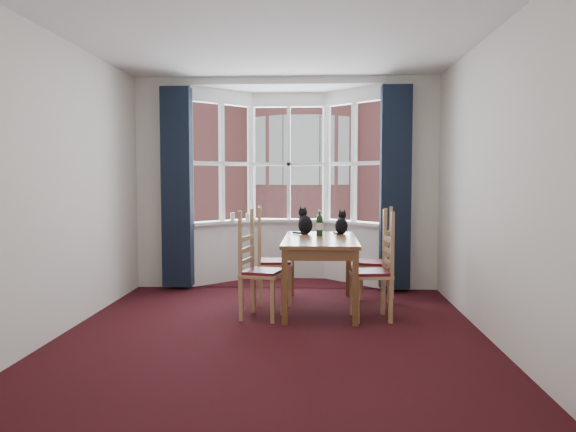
# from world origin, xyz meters

# --- Properties ---
(floor) EXTENTS (4.50, 4.50, 0.00)m
(floor) POSITION_xyz_m (0.00, 0.00, 0.00)
(floor) COLOR black
(floor) RESTS_ON ground
(ceiling) EXTENTS (4.50, 4.50, 0.00)m
(ceiling) POSITION_xyz_m (0.00, 0.00, 2.80)
(ceiling) COLOR white
(ceiling) RESTS_ON floor
(wall_left) EXTENTS (0.00, 4.50, 4.50)m
(wall_left) POSITION_xyz_m (-2.00, 0.00, 1.40)
(wall_left) COLOR silver
(wall_left) RESTS_ON floor
(wall_right) EXTENTS (0.00, 4.50, 4.50)m
(wall_right) POSITION_xyz_m (2.00, 0.00, 1.40)
(wall_right) COLOR silver
(wall_right) RESTS_ON floor
(wall_near) EXTENTS (4.00, 0.00, 4.00)m
(wall_near) POSITION_xyz_m (0.00, -2.25, 1.40)
(wall_near) COLOR silver
(wall_near) RESTS_ON floor
(wall_back_pier_left) EXTENTS (0.70, 0.12, 2.80)m
(wall_back_pier_left) POSITION_xyz_m (-1.65, 2.25, 1.40)
(wall_back_pier_left) COLOR silver
(wall_back_pier_left) RESTS_ON floor
(wall_back_pier_right) EXTENTS (0.70, 0.12, 2.80)m
(wall_back_pier_right) POSITION_xyz_m (1.65, 2.25, 1.40)
(wall_back_pier_right) COLOR silver
(wall_back_pier_right) RESTS_ON floor
(bay_window) EXTENTS (2.76, 0.94, 2.80)m
(bay_window) POSITION_xyz_m (0.00, 2.75, 1.40)
(bay_window) COLOR white
(bay_window) RESTS_ON floor
(curtain_left) EXTENTS (0.38, 0.22, 2.60)m
(curtain_left) POSITION_xyz_m (-1.42, 2.07, 1.35)
(curtain_left) COLOR black
(curtain_left) RESTS_ON floor
(curtain_right) EXTENTS (0.38, 0.22, 2.60)m
(curtain_right) POSITION_xyz_m (1.42, 2.07, 1.35)
(curtain_right) COLOR black
(curtain_right) RESTS_ON floor
(dining_table) EXTENTS (0.82, 1.51, 0.80)m
(dining_table) POSITION_xyz_m (0.45, 1.04, 0.71)
(dining_table) COLOR brown
(dining_table) RESTS_ON floor
(chair_left_near) EXTENTS (0.49, 0.50, 0.92)m
(chair_left_near) POSITION_xyz_m (-0.25, 0.63, 0.47)
(chair_left_near) COLOR tan
(chair_left_near) RESTS_ON floor
(chair_left_far) EXTENTS (0.43, 0.45, 0.92)m
(chair_left_far) POSITION_xyz_m (-0.17, 1.31, 0.47)
(chair_left_far) COLOR tan
(chair_left_far) RESTS_ON floor
(chair_right_near) EXTENTS (0.44, 0.46, 0.92)m
(chair_right_near) POSITION_xyz_m (1.07, 0.63, 0.47)
(chair_right_near) COLOR tan
(chair_right_near) RESTS_ON floor
(chair_right_far) EXTENTS (0.51, 0.52, 0.92)m
(chair_right_far) POSITION_xyz_m (1.15, 1.27, 0.47)
(chair_right_far) COLOR tan
(chair_right_far) RESTS_ON floor
(cat_left) EXTENTS (0.25, 0.28, 0.34)m
(cat_left) POSITION_xyz_m (0.27, 1.49, 0.93)
(cat_left) COLOR black
(cat_left) RESTS_ON dining_table
(cat_right) EXTENTS (0.19, 0.24, 0.30)m
(cat_right) POSITION_xyz_m (0.71, 1.50, 0.92)
(cat_right) COLOR black
(cat_right) RESTS_ON dining_table
(wine_bottle) EXTENTS (0.08, 0.08, 0.30)m
(wine_bottle) POSITION_xyz_m (0.44, 1.26, 0.94)
(wine_bottle) COLOR black
(wine_bottle) RESTS_ON dining_table
(candle_tall) EXTENTS (0.06, 0.06, 0.11)m
(candle_tall) POSITION_xyz_m (-0.77, 2.60, 0.93)
(candle_tall) COLOR white
(candle_tall) RESTS_ON bay_window
(candle_short) EXTENTS (0.06, 0.06, 0.09)m
(candle_short) POSITION_xyz_m (-0.67, 2.63, 0.91)
(candle_short) COLOR white
(candle_short) RESTS_ON bay_window
(candle_extra) EXTENTS (0.05, 0.05, 0.10)m
(candle_extra) POSITION_xyz_m (-0.57, 2.65, 0.92)
(candle_extra) COLOR white
(candle_extra) RESTS_ON bay_window
(street) EXTENTS (80.00, 80.00, 0.00)m
(street) POSITION_xyz_m (0.00, 32.25, -6.00)
(street) COLOR #333335
(street) RESTS_ON ground
(tenement_building) EXTENTS (18.40, 7.80, 15.20)m
(tenement_building) POSITION_xyz_m (0.00, 14.01, 1.60)
(tenement_building) COLOR #8F4D49
(tenement_building) RESTS_ON street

